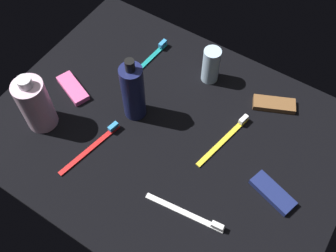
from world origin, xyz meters
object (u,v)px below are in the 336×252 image
deodorant_stick (211,65)px  toothbrush_teal (148,60)px  bodywash_bottle (35,104)px  toothbrush_yellow (226,137)px  snack_bar_navy (273,193)px  snack_bar_brown (274,104)px  toothbrush_red (93,145)px  toothbrush_white (189,214)px  snack_bar_pink (73,88)px  lotion_bottle (133,92)px

deodorant_stick → toothbrush_teal: deodorant_stick is taller
bodywash_bottle → toothbrush_teal: size_ratio=0.90×
toothbrush_yellow → snack_bar_navy: size_ratio=1.72×
snack_bar_brown → deodorant_stick: bearing=158.4°
deodorant_stick → toothbrush_yellow: deodorant_stick is taller
toothbrush_teal → snack_bar_brown: size_ratio=1.73×
toothbrush_red → toothbrush_white: size_ratio=0.99×
deodorant_stick → snack_bar_pink: deodorant_stick is taller
snack_bar_brown → snack_bar_pink: size_ratio=1.00×
toothbrush_white → toothbrush_yellow: size_ratio=1.01×
deodorant_stick → toothbrush_teal: bearing=-167.1°
lotion_bottle → snack_bar_navy: 38.60cm
bodywash_bottle → snack_bar_brown: (45.52, 34.77, -6.50)cm
toothbrush_yellow → snack_bar_brown: bearing=69.7°
bodywash_bottle → toothbrush_white: 42.87cm
bodywash_bottle → toothbrush_red: 16.29cm
lotion_bottle → snack_bar_brown: lotion_bottle is taller
toothbrush_red → snack_bar_brown: 45.58cm
snack_bar_navy → snack_bar_pink: bearing=-161.6°
lotion_bottle → bodywash_bottle: (-17.35, -14.51, -1.01)cm
lotion_bottle → toothbrush_red: 15.66cm
toothbrush_red → toothbrush_teal: 29.28cm
toothbrush_teal → toothbrush_red: bearing=-81.7°
snack_bar_brown → toothbrush_red: bearing=-156.7°
toothbrush_teal → toothbrush_yellow: (29.38, -10.24, 0.00)cm
toothbrush_teal → snack_bar_navy: bearing=-21.1°
toothbrush_red → snack_bar_pink: 18.19cm
toothbrush_white → snack_bar_pink: size_ratio=1.73×
bodywash_bottle → deodorant_stick: (27.35, 33.87, -2.16)cm
toothbrush_yellow → bodywash_bottle: bearing=-153.7°
deodorant_stick → bodywash_bottle: bearing=-128.9°
deodorant_stick → toothbrush_red: bearing=-110.9°
lotion_bottle → toothbrush_white: lotion_bottle is taller
lotion_bottle → snack_bar_navy: lotion_bottle is taller
snack_bar_navy → snack_bar_brown: bearing=130.7°
bodywash_bottle → snack_bar_brown: bearing=37.4°
lotion_bottle → toothbrush_teal: bearing=113.5°
lotion_bottle → snack_bar_pink: (-17.51, -3.11, -7.51)cm
snack_bar_brown → snack_bar_pink: (-45.68, -23.37, 0.00)cm
toothbrush_teal → snack_bar_brown: (34.91, 4.72, 0.14)cm
toothbrush_white → toothbrush_yellow: bearing=96.4°
toothbrush_red → toothbrush_yellow: bearing=36.7°
bodywash_bottle → toothbrush_white: bodywash_bottle is taller
toothbrush_white → snack_bar_pink: (-42.48, 12.53, 0.14)cm
snack_bar_navy → toothbrush_yellow: bearing=172.4°
lotion_bottle → toothbrush_white: size_ratio=1.04×
toothbrush_white → snack_bar_brown: 36.04cm
deodorant_stick → toothbrush_red: 35.39cm
lotion_bottle → toothbrush_yellow: bearing=13.2°
lotion_bottle → bodywash_bottle: bearing=-140.1°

